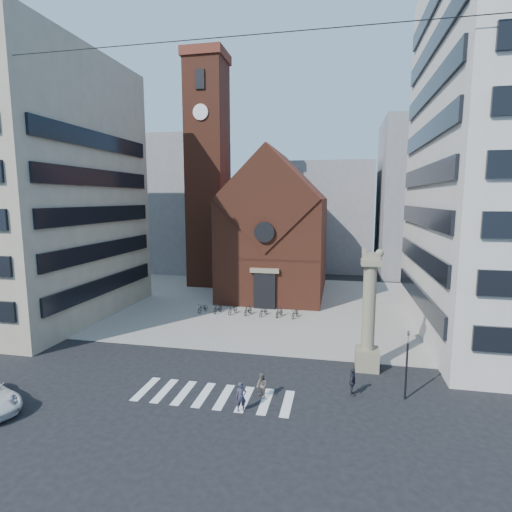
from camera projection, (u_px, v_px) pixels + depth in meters
The scene contains 21 objects.
ground at pixel (220, 374), 27.56m from camera, with size 120.00×120.00×0.00m, color black.
piazza at pixel (268, 304), 45.96m from camera, with size 46.00×30.00×0.05m, color #9C988E.
zebra_crossing at pixel (214, 396), 24.54m from camera, with size 10.20×3.20×0.01m, color white, non-canonical shape.
church at pixel (277, 231), 50.68m from camera, with size 12.00×16.65×18.00m.
campanile at pixel (208, 171), 54.47m from camera, with size 5.50×5.50×31.20m.
building_left at pixel (19, 189), 40.27m from camera, with size 18.00×20.00×26.00m, color tan.
bg_block_left at pixel (176, 205), 68.80m from camera, with size 16.00×14.00×22.00m, color gray.
bg_block_mid at pixel (329, 216), 68.65m from camera, with size 14.00×12.00×18.00m, color gray.
bg_block_right at pixel (433, 199), 62.07m from camera, with size 16.00×14.00×24.00m, color gray.
lion_column at pixel (368, 322), 27.94m from camera, with size 1.63×1.60×8.68m.
traffic_light at pixel (407, 363), 23.83m from camera, with size 0.13×0.16×4.30m.
pedestrian_0 at pixel (241, 397), 22.67m from camera, with size 0.62×0.41×1.71m, color #302F41.
pedestrian_1 at pixel (262, 386), 24.21m from camera, with size 0.75×0.58×1.54m, color #655A51.
pedestrian_2 at pixel (352, 382), 24.52m from camera, with size 1.01×0.42×1.73m, color #25262D.
scooter_0 at pixel (203, 308), 42.48m from camera, with size 0.63×1.80×0.95m, color black.
scooter_1 at pixel (218, 308), 42.14m from camera, with size 0.49×1.75×1.05m, color black.
scooter_2 at pixel (233, 309), 41.81m from camera, with size 0.63×1.80×0.95m, color black.
scooter_3 at pixel (248, 310), 41.47m from camera, with size 0.49×1.75×1.05m, color black.
scooter_4 at pixel (264, 311), 41.14m from camera, with size 0.63×1.80×0.95m, color black.
scooter_5 at pixel (279, 312), 40.80m from camera, with size 0.49×1.75×1.05m, color black.
scooter_6 at pixel (295, 313), 40.48m from camera, with size 0.63×1.80×0.95m, color black.
Camera 1 is at (7.82, -25.04, 12.03)m, focal length 28.00 mm.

